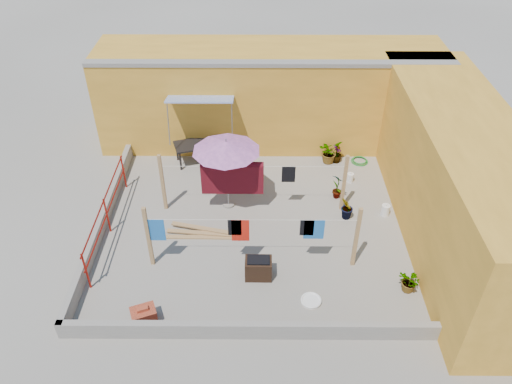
% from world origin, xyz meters
% --- Properties ---
extents(ground, '(80.00, 80.00, 0.00)m').
position_xyz_m(ground, '(0.00, 0.00, 0.00)').
color(ground, '#9E998E').
rests_on(ground, ground).
extents(wall_back, '(11.00, 3.27, 3.21)m').
position_xyz_m(wall_back, '(0.50, 4.69, 1.61)').
color(wall_back, gold).
rests_on(wall_back, ground).
extents(wall_right, '(2.40, 9.00, 3.20)m').
position_xyz_m(wall_right, '(5.20, 0.00, 1.60)').
color(wall_right, gold).
rests_on(wall_right, ground).
extents(parapet_front, '(8.30, 0.16, 0.44)m').
position_xyz_m(parapet_front, '(0.00, -3.58, 0.22)').
color(parapet_front, gray).
rests_on(parapet_front, ground).
extents(parapet_left, '(0.16, 7.30, 0.44)m').
position_xyz_m(parapet_left, '(-4.08, 0.00, 0.22)').
color(parapet_left, gray).
rests_on(parapet_left, ground).
extents(red_railing, '(0.05, 4.20, 1.10)m').
position_xyz_m(red_railing, '(-3.85, -0.20, 0.72)').
color(red_railing, '#A21910').
rests_on(red_railing, ground).
extents(clothesline_rig, '(5.09, 2.35, 1.80)m').
position_xyz_m(clothesline_rig, '(-0.46, 0.53, 1.04)').
color(clothesline_rig, tan).
rests_on(clothesline_rig, ground).
extents(patio_umbrella, '(1.85, 1.85, 2.21)m').
position_xyz_m(patio_umbrella, '(-0.72, 0.94, 1.99)').
color(patio_umbrella, gray).
rests_on(patio_umbrella, ground).
extents(outdoor_table, '(1.62, 1.15, 0.69)m').
position_xyz_m(outdoor_table, '(-1.78, 3.20, 0.62)').
color(outdoor_table, black).
rests_on(outdoor_table, ground).
extents(brick_stack, '(0.64, 0.56, 0.47)m').
position_xyz_m(brick_stack, '(-2.37, -3.20, 0.20)').
color(brick_stack, '#A83A26').
rests_on(brick_stack, ground).
extents(lumber_pile, '(2.07, 0.61, 0.12)m').
position_xyz_m(lumber_pile, '(-1.36, -0.33, 0.06)').
color(lumber_pile, tan).
rests_on(lumber_pile, ground).
extents(brazier, '(0.65, 0.44, 0.58)m').
position_xyz_m(brazier, '(0.15, -1.82, 0.28)').
color(brazier, black).
rests_on(brazier, ground).
extents(white_basin, '(0.49, 0.49, 0.08)m').
position_xyz_m(white_basin, '(1.37, -2.62, 0.04)').
color(white_basin, white).
rests_on(white_basin, ground).
extents(water_jug_a, '(0.24, 0.24, 0.37)m').
position_xyz_m(water_jug_a, '(3.70, 0.55, 0.16)').
color(water_jug_a, white).
rests_on(water_jug_a, ground).
extents(water_jug_b, '(0.21, 0.21, 0.32)m').
position_xyz_m(water_jug_b, '(2.95, 2.13, 0.14)').
color(water_jug_b, white).
rests_on(water_jug_b, ground).
extents(green_hose, '(0.55, 0.55, 0.08)m').
position_xyz_m(green_hose, '(3.42, 3.20, 0.04)').
color(green_hose, '#1B7B28').
rests_on(green_hose, ground).
extents(plant_back_a, '(0.91, 0.90, 0.77)m').
position_xyz_m(plant_back_a, '(2.40, 3.20, 0.38)').
color(plant_back_a, '#225A19').
rests_on(plant_back_a, ground).
extents(plant_back_b, '(0.43, 0.43, 0.61)m').
position_xyz_m(plant_back_b, '(2.65, 3.20, 0.30)').
color(plant_back_b, '#225A19').
rests_on(plant_back_b, ground).
extents(plant_right_a, '(0.51, 0.53, 0.83)m').
position_xyz_m(plant_right_a, '(2.44, 1.31, 0.42)').
color(plant_right_a, '#225A19').
rests_on(plant_right_a, ground).
extents(plant_right_b, '(0.38, 0.45, 0.75)m').
position_xyz_m(plant_right_b, '(2.58, 0.36, 0.37)').
color(plant_right_b, '#225A19').
rests_on(plant_right_b, ground).
extents(plant_right_c, '(0.67, 0.69, 0.59)m').
position_xyz_m(plant_right_c, '(3.70, -2.26, 0.29)').
color(plant_right_c, '#225A19').
rests_on(plant_right_c, ground).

